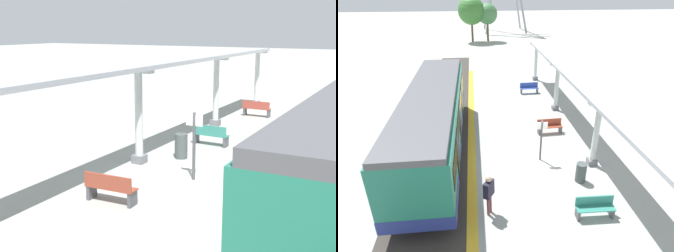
% 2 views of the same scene
% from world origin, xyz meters
% --- Properties ---
extents(ground_plane, '(176.00, 176.00, 0.00)m').
position_xyz_m(ground_plane, '(0.00, 0.00, 0.00)').
color(ground_plane, '#9B9D96').
extents(tactile_edge_strip, '(0.42, 35.54, 0.01)m').
position_xyz_m(tactile_edge_strip, '(-3.12, 0.00, 0.00)').
color(tactile_edge_strip, gold).
rests_on(tactile_edge_strip, ground).
extents(canopy_pillar_nearest, '(1.10, 0.44, 3.36)m').
position_xyz_m(canopy_pillar_nearest, '(2.88, -13.67, 1.71)').
color(canopy_pillar_nearest, slate).
rests_on(canopy_pillar_nearest, ground).
extents(canopy_pillar_second, '(1.10, 0.44, 3.36)m').
position_xyz_m(canopy_pillar_second, '(2.88, -7.17, 1.71)').
color(canopy_pillar_second, slate).
rests_on(canopy_pillar_second, ground).
extents(canopy_pillar_third, '(1.10, 0.44, 3.36)m').
position_xyz_m(canopy_pillar_third, '(2.88, -0.11, 1.71)').
color(canopy_pillar_third, slate).
rests_on(canopy_pillar_third, ground).
extents(canopy_beam, '(1.20, 28.48, 0.16)m').
position_xyz_m(canopy_beam, '(2.88, 0.17, 3.44)').
color(canopy_beam, '#A8AAB2').
rests_on(canopy_beam, canopy_pillar_nearest).
extents(bench_near_end, '(1.51, 0.49, 0.86)m').
position_xyz_m(bench_near_end, '(1.61, -3.57, 0.44)').
color(bench_near_end, '#328172').
rests_on(bench_near_end, ground).
extents(bench_far_end, '(1.51, 0.46, 0.86)m').
position_xyz_m(bench_far_end, '(1.80, -10.35, 0.44)').
color(bench_far_end, '#A03E32').
rests_on(bench_far_end, ground).
extents(bench_extra_slot, '(1.52, 0.52, 0.86)m').
position_xyz_m(bench_extra_slot, '(1.59, 3.46, 0.44)').
color(bench_extra_slot, brown).
rests_on(bench_extra_slot, ground).
extents(trash_bin, '(0.48, 0.48, 0.93)m').
position_xyz_m(trash_bin, '(1.83, -1.37, 0.46)').
color(trash_bin, '#424948').
rests_on(trash_bin, ground).
extents(platform_info_sign, '(0.56, 0.10, 2.20)m').
position_xyz_m(platform_info_sign, '(0.39, 0.59, 1.33)').
color(platform_info_sign, '#4C4C51').
rests_on(platform_info_sign, ground).
extents(passenger_waiting_near_edge, '(0.46, 0.56, 1.78)m').
position_xyz_m(passenger_waiting_near_edge, '(-2.43, -2.99, 1.11)').
color(passenger_waiting_near_edge, brown).
rests_on(passenger_waiting_near_edge, ground).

